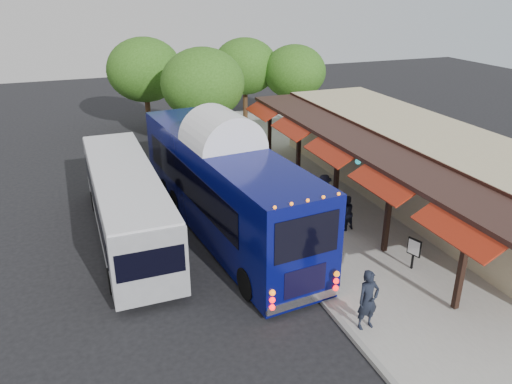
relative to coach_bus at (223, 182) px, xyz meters
name	(u,v)px	position (x,y,z in m)	size (l,w,h in m)	color
ground	(296,273)	(1.45, -4.25, -2.26)	(90.00, 90.00, 0.00)	black
sidewalk	(357,209)	(6.45, -0.25, -2.19)	(10.00, 40.00, 0.15)	#9E9B93
curb	(259,226)	(1.50, -0.25, -2.19)	(0.20, 40.00, 0.16)	gray
station_shelter	(421,165)	(9.83, -0.26, -0.41)	(8.15, 20.00, 3.60)	tan
coach_bus	(223,182)	(0.00, 0.00, 0.00)	(4.12, 13.37, 4.21)	#070C59
city_bus	(126,201)	(-3.93, 0.80, -0.60)	(2.59, 11.22, 3.01)	gray
ped_a	(368,300)	(2.05, -8.00, -1.13)	(0.72, 0.47, 1.96)	black
ped_b	(346,213)	(4.77, -2.01, -1.34)	(0.75, 0.59, 1.55)	black
ped_c	(274,179)	(3.35, 2.50, -1.25)	(1.01, 0.42, 1.72)	black
ped_d	(324,192)	(4.85, 0.12, -1.25)	(1.12, 0.64, 1.73)	black
sign_board	(414,249)	(5.48, -5.67, -1.28)	(0.22, 0.54, 1.22)	black
tree_left	(203,84)	(2.09, 10.77, 2.05)	(5.05, 5.05, 6.46)	#382314
tree_mid	(245,66)	(7.05, 17.18, 1.89)	(4.87, 4.87, 6.23)	#382314
tree_right	(294,72)	(10.11, 15.00, 1.64)	(4.57, 4.57, 5.85)	#382314
tree_far	(145,70)	(-0.43, 16.69, 2.13)	(5.14, 5.14, 6.58)	#382314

